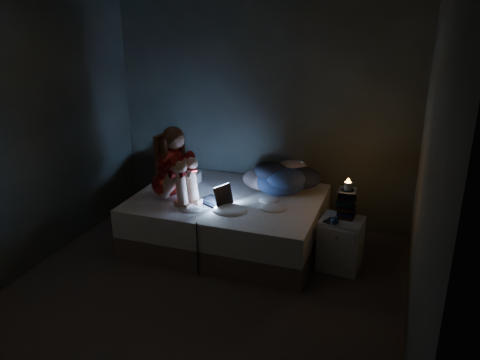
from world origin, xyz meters
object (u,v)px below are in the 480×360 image
at_px(laptop, 214,192).
at_px(candle, 348,188).
at_px(woman, 166,162).
at_px(phone, 330,221).
at_px(nightstand, 340,244).
at_px(bed, 228,220).

bearing_deg(laptop, candle, 29.80).
distance_m(woman, candle, 1.89).
bearing_deg(candle, phone, -125.98).
height_order(woman, nightstand, woman).
relative_size(woman, nightstand, 1.53).
xyz_separation_m(woman, candle, (1.88, 0.17, -0.12)).
relative_size(laptop, nightstand, 0.63).
xyz_separation_m(bed, candle, (1.27, -0.08, 0.57)).
height_order(bed, laptop, laptop).
relative_size(candle, phone, 0.57).
bearing_deg(bed, candle, -3.44).
xyz_separation_m(bed, laptop, (-0.08, -0.20, 0.39)).
height_order(woman, laptop, woman).
bearing_deg(candle, woman, -174.75).
relative_size(nightstand, phone, 3.83).
bearing_deg(candle, nightstand, -104.34).
distance_m(woman, laptop, 0.60).
height_order(laptop, phone, laptop).
bearing_deg(woman, laptop, 24.89).
distance_m(bed, woman, 0.94).
xyz_separation_m(woman, phone, (1.76, 0.01, -0.42)).
xyz_separation_m(woman, laptop, (0.52, 0.04, -0.29)).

